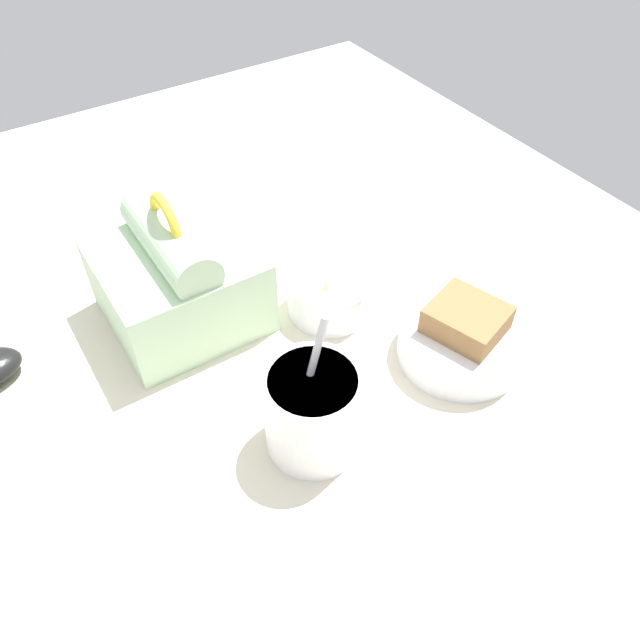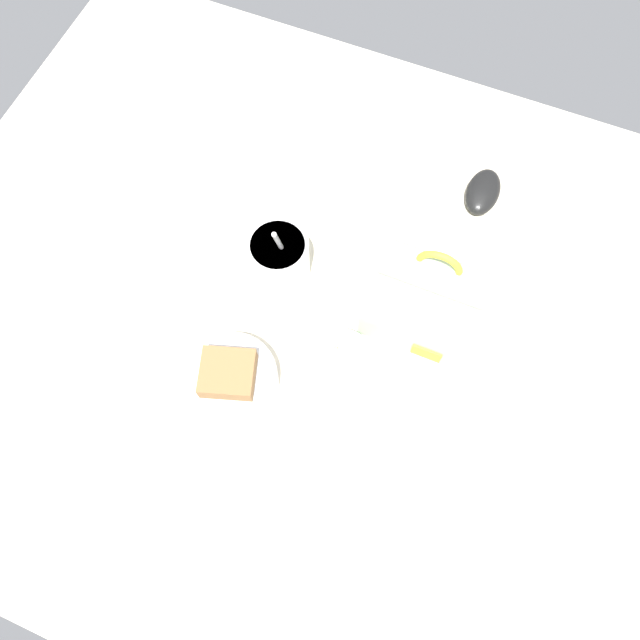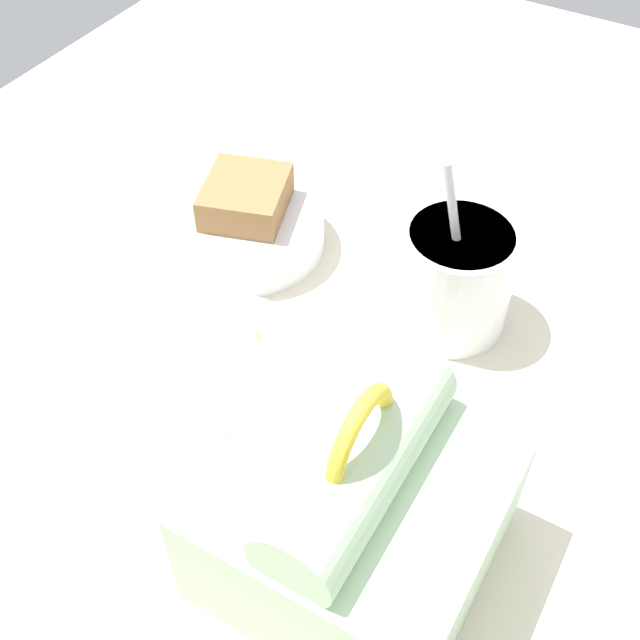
{
  "view_description": "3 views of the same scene",
  "coord_description": "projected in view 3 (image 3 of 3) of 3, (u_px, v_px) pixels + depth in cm",
  "views": [
    {
      "loc": [
        -40.57,
        23.69,
        55.01
      ],
      "look_at": [
        -0.93,
        -1.88,
        7.0
      ],
      "focal_mm": 35.0,
      "sensor_mm": 36.0,
      "label": 1
    },
    {
      "loc": [
        12.28,
        -34.05,
        92.75
      ],
      "look_at": [
        -0.93,
        -1.88,
        7.0
      ],
      "focal_mm": 35.0,
      "sensor_mm": 36.0,
      "label": 2
    },
    {
      "loc": [
        35.28,
        19.25,
        52.31
      ],
      "look_at": [
        -0.93,
        -1.88,
        7.0
      ],
      "focal_mm": 45.0,
      "sensor_mm": 36.0,
      "label": 3
    }
  ],
  "objects": [
    {
      "name": "lunch_bag",
      "position": [
        355.0,
        511.0,
        0.5
      ],
      "size": [
        16.38,
        16.89,
        17.02
      ],
      "color": "#B7D6AD",
      "rests_on": "desk_surface"
    },
    {
      "name": "desk_surface",
      "position": [
        334.0,
        386.0,
        0.65
      ],
      "size": [
        140.0,
        110.0,
        2.0
      ],
      "color": "beige",
      "rests_on": "ground"
    },
    {
      "name": "bento_bowl_snacks",
      "position": [
        236.0,
        361.0,
        0.62
      ],
      "size": [
        10.01,
        10.01,
        5.87
      ],
      "color": "silver",
      "rests_on": "desk_surface"
    },
    {
      "name": "bento_bowl_sandwich",
      "position": [
        248.0,
        223.0,
        0.73
      ],
      "size": [
        13.94,
        13.94,
        7.24
      ],
      "color": "silver",
      "rests_on": "desk_surface"
    },
    {
      "name": "soup_cup",
      "position": [
        455.0,
        276.0,
        0.65
      ],
      "size": [
        9.37,
        9.37,
        16.02
      ],
      "color": "white",
      "rests_on": "desk_surface"
    }
  ]
}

